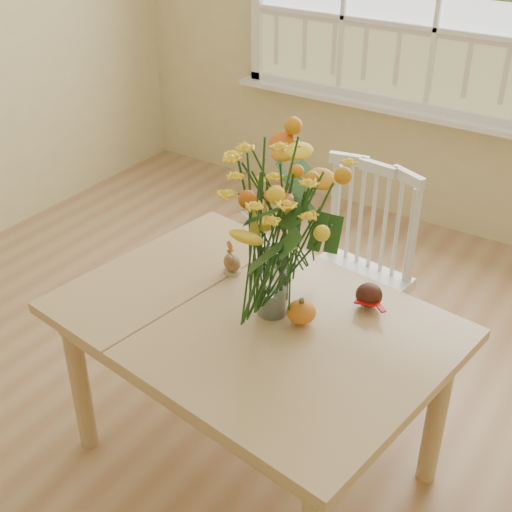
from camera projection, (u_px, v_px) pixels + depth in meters
The scene contains 7 objects.
floor at pixel (188, 447), 2.65m from camera, with size 4.00×4.50×0.01m, color #A87951.
dining_table at pixel (253, 338), 2.29m from camera, with size 1.35×1.05×0.67m.
windsor_chair at pixel (357, 263), 2.83m from camera, with size 0.46×0.44×0.91m.
flower_vase at pixel (274, 222), 2.09m from camera, with size 0.47×0.47×0.56m.
pumpkin at pixel (301, 313), 2.20m from camera, with size 0.10×0.10×0.08m, color orange.
turkey_figurine at pixel (232, 263), 2.46m from camera, with size 0.10×0.09×0.10m.
dark_gourd at pixel (369, 296), 2.27m from camera, with size 0.13×0.10×0.08m.
Camera 1 is at (1.26, -1.42, 2.00)m, focal length 48.00 mm.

